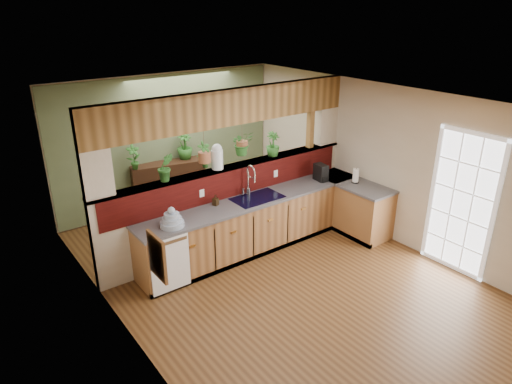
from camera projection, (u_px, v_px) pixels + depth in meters
ground at (283, 278)px, 6.77m from camera, size 4.60×7.00×0.01m
ceiling at (288, 104)px, 5.77m from camera, size 4.60×7.00×0.01m
wall_back at (169, 141)px, 8.86m from camera, size 4.60×0.02×2.60m
wall_left at (125, 247)px, 5.00m from camera, size 0.02×7.00×2.60m
wall_right at (392, 165)px, 7.54m from camera, size 0.02×7.00×2.60m
pass_through_partition at (232, 177)px, 7.33m from camera, size 4.60×0.21×2.60m
pass_through_ledge at (231, 167)px, 7.25m from camera, size 4.60×0.21×0.04m
header_beam at (229, 107)px, 6.88m from camera, size 4.60×0.15×0.55m
sage_backwall at (170, 141)px, 8.85m from camera, size 4.55×0.02×2.55m
countertop at (289, 216)px, 7.70m from camera, size 4.14×1.52×0.90m
dishwasher at (170, 264)px, 6.27m from camera, size 0.58×0.03×0.82m
navy_sink at (257, 202)px, 7.32m from camera, size 0.82×0.50×0.18m
french_door at (461, 205)px, 6.66m from camera, size 0.06×1.02×2.16m
framed_print at (157, 257)px, 4.33m from camera, size 0.04×0.35×0.45m
faucet at (250, 179)px, 7.27m from camera, size 0.23×0.23×0.53m
dish_stack at (172, 220)px, 6.32m from camera, size 0.34×0.34×0.29m
soap_dispenser at (215, 200)px, 6.99m from camera, size 0.10×0.10×0.17m
coffee_maker at (321, 173)px, 7.95m from camera, size 0.16×0.26×0.29m
paper_towel at (356, 176)px, 7.86m from camera, size 0.13×0.13×0.27m
glass_jar at (217, 157)px, 7.02m from camera, size 0.18×0.18×0.40m
ledge_plant_left at (166, 167)px, 6.54m from camera, size 0.27×0.24×0.43m
ledge_plant_right at (273, 144)px, 7.63m from camera, size 0.24×0.24×0.41m
hanging_plant_a at (204, 147)px, 6.82m from camera, size 0.23×0.19×0.53m
hanging_plant_b at (242, 133)px, 7.17m from camera, size 0.39×0.35×0.50m
shelving_console at (169, 185)px, 8.88m from camera, size 1.45×0.65×0.93m
shelf_plant_a at (134, 157)px, 8.25m from camera, size 0.26×0.19×0.47m
shelf_plant_b at (185, 146)px, 8.81m from camera, size 0.37×0.37×0.53m
floor_plant at (247, 189)px, 8.93m from camera, size 0.91×0.86×0.81m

